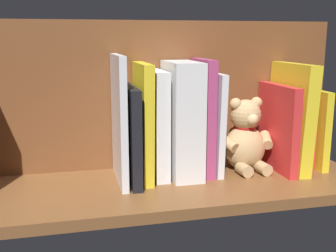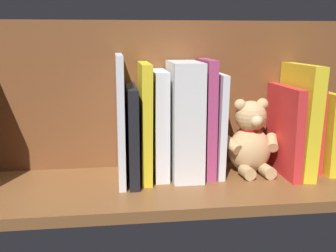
{
  "view_description": "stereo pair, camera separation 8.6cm",
  "coord_description": "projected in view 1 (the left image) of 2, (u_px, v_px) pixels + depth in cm",
  "views": [
    {
      "loc": [
        19.58,
        81.72,
        29.97
      ],
      "look_at": [
        0.0,
        0.0,
        12.07
      ],
      "focal_mm": 44.7,
      "sensor_mm": 36.0,
      "label": 1
    },
    {
      "loc": [
        11.14,
        83.29,
        29.97
      ],
      "look_at": [
        0.0,
        0.0,
        12.07
      ],
      "focal_mm": 44.7,
      "sensor_mm": 36.0,
      "label": 2
    }
  ],
  "objects": [
    {
      "name": "book_0",
      "position": [
        311.0,
        127.0,
        0.99
      ],
      "size": [
        1.76,
        14.18,
        18.12
      ],
      "primitive_type": "cube",
      "color": "yellow",
      "rests_on": "ground_plane"
    },
    {
      "name": "shelf_back_panel",
      "position": [
        155.0,
        95.0,
        0.97
      ],
      "size": [
        86.37,
        1.5,
        33.68
      ],
      "primitive_type": "cube",
      "color": "brown",
      "rests_on": "ground_plane"
    },
    {
      "name": "teddy_bear",
      "position": [
        245.0,
        138.0,
        0.95
      ],
      "size": [
        13.53,
        11.26,
        16.74
      ],
      "rotation": [
        0.0,
        0.0,
        0.09
      ],
      "color": "tan",
      "rests_on": "ground_plane"
    },
    {
      "name": "book_3",
      "position": [
        277.0,
        128.0,
        0.95
      ],
      "size": [
        2.0,
        16.9,
        19.57
      ],
      "primitive_type": "cube",
      "color": "red",
      "rests_on": "ground_plane"
    },
    {
      "name": "book_7",
      "position": [
        143.0,
        122.0,
        0.89
      ],
      "size": [
        2.44,
        14.63,
        24.76
      ],
      "primitive_type": "cube",
      "rotation": [
        0.0,
        -0.01,
        0.0
      ],
      "color": "yellow",
      "rests_on": "ground_plane"
    },
    {
      "name": "book_5",
      "position": [
        203.0,
        117.0,
        0.93
      ],
      "size": [
        2.14,
        12.96,
        25.37
      ],
      "primitive_type": "cube",
      "color": "#B23F72",
      "rests_on": "ground_plane"
    },
    {
      "name": "book_9",
      "position": [
        119.0,
        119.0,
        0.87
      ],
      "size": [
        1.43,
        16.48,
        26.55
      ],
      "primitive_type": "cube",
      "color": "silver",
      "rests_on": "ground_plane"
    },
    {
      "name": "book_1",
      "position": [
        298.0,
        125.0,
        0.99
      ],
      "size": [
        2.56,
        12.18,
        18.91
      ],
      "primitive_type": "cube",
      "color": "red",
      "rests_on": "ground_plane"
    },
    {
      "name": "ground_plane",
      "position": [
        168.0,
        187.0,
        0.89
      ],
      "size": [
        86.37,
        29.74,
        2.2
      ],
      "primitive_type": "cube",
      "color": "brown"
    },
    {
      "name": "book_4",
      "position": [
        213.0,
        123.0,
        0.93
      ],
      "size": [
        1.92,
        12.96,
        22.38
      ],
      "primitive_type": "cube",
      "rotation": [
        0.0,
        -0.02,
        0.0
      ],
      "color": "silver",
      "rests_on": "ground_plane"
    },
    {
      "name": "book_6",
      "position": [
        157.0,
        124.0,
        0.9
      ],
      "size": [
        2.98,
        12.99,
        23.09
      ],
      "primitive_type": "cube",
      "color": "silver",
      "rests_on": "ground_plane"
    },
    {
      "name": "dictionary_thick_white",
      "position": [
        182.0,
        119.0,
        0.91
      ],
      "size": [
        6.4,
        14.43,
        24.95
      ],
      "primitive_type": "cube",
      "color": "white",
      "rests_on": "ground_plane"
    },
    {
      "name": "book_2",
      "position": [
        291.0,
        117.0,
        0.95
      ],
      "size": [
        3.86,
        17.01,
        24.36
      ],
      "primitive_type": "cube",
      "rotation": [
        0.0,
        -0.04,
        0.0
      ],
      "color": "yellow",
      "rests_on": "ground_plane"
    },
    {
      "name": "book_8",
      "position": [
        131.0,
        134.0,
        0.88
      ],
      "size": [
        2.02,
        16.77,
        20.09
      ],
      "primitive_type": "cube",
      "color": "black",
      "rests_on": "ground_plane"
    }
  ]
}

